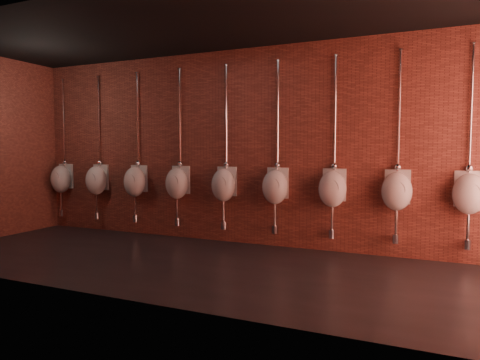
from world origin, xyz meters
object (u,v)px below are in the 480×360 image
object	(u,v)px
urinal_0	(61,179)
urinal_7	(397,190)
urinal_1	(97,180)
urinal_8	(469,193)
urinal_5	(275,186)
urinal_3	(177,183)
urinal_4	(224,184)
urinal_2	(135,181)
urinal_6	(333,188)

from	to	relation	value
urinal_0	urinal_7	world-z (taller)	same
urinal_1	urinal_8	xyz separation A→B (m)	(6.29, 0.00, 0.00)
urinal_0	urinal_5	bearing A→B (deg)	0.00
urinal_5	urinal_8	distance (m)	2.70
urinal_7	urinal_8	xyz separation A→B (m)	(0.90, 0.00, 0.00)
urinal_0	urinal_3	distance (m)	2.70
urinal_4	urinal_8	world-z (taller)	same
urinal_0	urinal_5	world-z (taller)	same
urinal_1	urinal_5	size ratio (longest dim) A/B	1.00
urinal_2	urinal_6	distance (m)	3.60
urinal_7	urinal_2	bearing A→B (deg)	180.00
urinal_3	urinal_8	world-z (taller)	same
urinal_4	urinal_2	bearing A→B (deg)	180.00
urinal_4	urinal_1	bearing A→B (deg)	180.00
urinal_4	urinal_5	world-z (taller)	same
urinal_8	urinal_1	bearing A→B (deg)	180.00
urinal_6	urinal_8	bearing A→B (deg)	0.00
urinal_8	urinal_2	bearing A→B (deg)	180.00
urinal_0	urinal_4	size ratio (longest dim) A/B	1.00
urinal_6	urinal_5	bearing A→B (deg)	180.00
urinal_1	urinal_2	world-z (taller)	same
urinal_1	urinal_4	bearing A→B (deg)	0.00
urinal_2	urinal_1	bearing A→B (deg)	180.00
urinal_5	urinal_7	bearing A→B (deg)	0.00
urinal_5	urinal_4	bearing A→B (deg)	180.00
urinal_1	urinal_8	world-z (taller)	same
urinal_3	urinal_6	distance (m)	2.70
urinal_5	urinal_0	bearing A→B (deg)	180.00
urinal_3	urinal_5	bearing A→B (deg)	0.00
urinal_8	urinal_3	bearing A→B (deg)	180.00
urinal_5	urinal_7	size ratio (longest dim) A/B	1.00
urinal_4	urinal_7	xyz separation A→B (m)	(2.70, 0.00, 0.00)
urinal_1	urinal_3	size ratio (longest dim) A/B	1.00
urinal_5	urinal_6	world-z (taller)	same
urinal_1	urinal_8	size ratio (longest dim) A/B	1.00
urinal_1	urinal_2	distance (m)	0.90
urinal_6	urinal_7	distance (m)	0.90
urinal_3	urinal_5	xyz separation A→B (m)	(1.80, 0.00, 0.00)
urinal_1	urinal_7	size ratio (longest dim) A/B	1.00
urinal_1	urinal_6	xyz separation A→B (m)	(4.50, 0.00, 0.00)
urinal_0	urinal_2	size ratio (longest dim) A/B	1.00
urinal_3	urinal_7	distance (m)	3.60
urinal_7	urinal_4	bearing A→B (deg)	180.00
urinal_2	urinal_6	xyz separation A→B (m)	(3.60, 0.00, 0.00)
urinal_4	urinal_7	size ratio (longest dim) A/B	1.00
urinal_4	urinal_8	xyz separation A→B (m)	(3.60, 0.00, 0.00)
urinal_5	urinal_3	bearing A→B (deg)	180.00
urinal_5	urinal_2	bearing A→B (deg)	180.00
urinal_4	urinal_6	size ratio (longest dim) A/B	1.00
urinal_4	urinal_8	size ratio (longest dim) A/B	1.00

